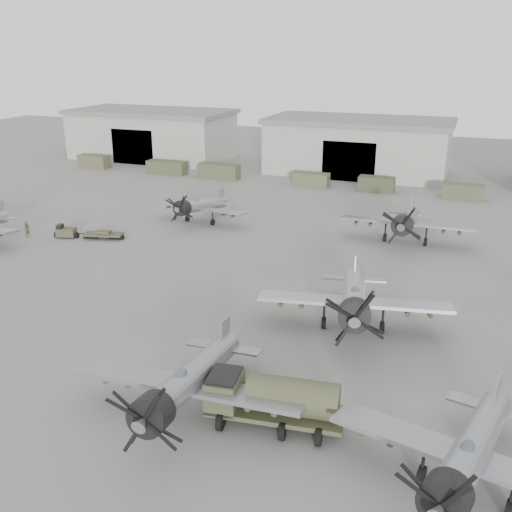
# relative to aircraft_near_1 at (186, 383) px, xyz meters

# --- Properties ---
(ground) EXTENTS (220.00, 220.00, 0.00)m
(ground) POSITION_rel_aircraft_near_1_xyz_m (-4.62, 6.84, -2.37)
(ground) COLOR slate
(ground) RESTS_ON ground
(hangar_left) EXTENTS (29.00, 14.80, 8.70)m
(hangar_left) POSITION_rel_aircraft_near_1_xyz_m (-42.62, 68.81, 2.00)
(hangar_left) COLOR #97988E
(hangar_left) RESTS_ON ground
(hangar_center) EXTENTS (29.00, 14.80, 8.70)m
(hangar_center) POSITION_rel_aircraft_near_1_xyz_m (-4.62, 68.81, 2.00)
(hangar_center) COLOR #97988E
(hangar_center) RESTS_ON ground
(support_truck_0) EXTENTS (5.28, 2.20, 2.18)m
(support_truck_0) POSITION_rel_aircraft_near_1_xyz_m (-47.12, 56.84, -1.28)
(support_truck_0) COLOR #49482F
(support_truck_0) RESTS_ON ground
(support_truck_1) EXTENTS (6.51, 2.20, 2.11)m
(support_truck_1) POSITION_rel_aircraft_near_1_xyz_m (-33.08, 56.84, -1.31)
(support_truck_1) COLOR #3F412B
(support_truck_1) RESTS_ON ground
(support_truck_2) EXTENTS (6.56, 2.20, 2.24)m
(support_truck_2) POSITION_rel_aircraft_near_1_xyz_m (-23.89, 56.84, -1.25)
(support_truck_2) COLOR #41462D
(support_truck_2) RESTS_ON ground
(support_truck_3) EXTENTS (5.13, 2.20, 1.96)m
(support_truck_3) POSITION_rel_aircraft_near_1_xyz_m (-8.92, 56.84, -1.39)
(support_truck_3) COLOR #474C31
(support_truck_3) RESTS_ON ground
(support_truck_4) EXTENTS (4.98, 2.20, 2.12)m
(support_truck_4) POSITION_rel_aircraft_near_1_xyz_m (0.59, 56.84, -1.31)
(support_truck_4) COLOR #373C27
(support_truck_4) RESTS_ON ground
(support_truck_5) EXTENTS (5.35, 2.20, 2.02)m
(support_truck_5) POSITION_rel_aircraft_near_1_xyz_m (12.16, 56.84, -1.36)
(support_truck_5) COLOR #41482F
(support_truck_5) RESTS_ON ground
(aircraft_near_1) EXTENTS (13.02, 11.72, 5.21)m
(aircraft_near_1) POSITION_rel_aircraft_near_1_xyz_m (0.00, 0.00, 0.00)
(aircraft_near_1) COLOR gray
(aircraft_near_1) RESTS_ON ground
(aircraft_near_2) EXTENTS (13.00, 11.70, 5.17)m
(aircraft_near_2) POSITION_rel_aircraft_near_1_xyz_m (14.33, -0.75, -0.02)
(aircraft_near_2) COLOR gray
(aircraft_near_2) RESTS_ON ground
(aircraft_mid_2) EXTENTS (13.94, 12.55, 5.54)m
(aircraft_mid_2) POSITION_rel_aircraft_near_1_xyz_m (6.27, 13.64, 0.15)
(aircraft_mid_2) COLOR #9FA3A8
(aircraft_mid_2) RESTS_ON ground
(aircraft_far_0) EXTENTS (11.48, 10.33, 4.57)m
(aircraft_far_0) POSITION_rel_aircraft_near_1_xyz_m (-15.96, 33.83, -0.29)
(aircraft_far_0) COLOR gray
(aircraft_far_0) RESTS_ON ground
(aircraft_far_1) EXTENTS (13.68, 12.31, 5.50)m
(aircraft_far_1) POSITION_rel_aircraft_near_1_xyz_m (7.30, 34.89, 0.13)
(aircraft_far_1) COLOR gray
(aircraft_far_1) RESTS_ON ground
(fuel_tanker) EXTENTS (7.64, 4.04, 2.85)m
(fuel_tanker) POSITION_rel_aircraft_near_1_xyz_m (4.46, 1.42, -0.73)
(fuel_tanker) COLOR #3F422B
(fuel_tanker) RESTS_ON ground
(tug_trailer) EXTENTS (7.26, 3.13, 1.44)m
(tug_trailer) POSITION_rel_aircraft_near_1_xyz_m (-25.52, 24.45, -1.83)
(tug_trailer) COLOR #3C3B27
(tug_trailer) RESTS_ON ground
(ground_crew) EXTENTS (0.45, 0.66, 1.76)m
(ground_crew) POSITION_rel_aircraft_near_1_xyz_m (-31.00, 22.62, -1.49)
(ground_crew) COLOR #3D412B
(ground_crew) RESTS_ON ground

